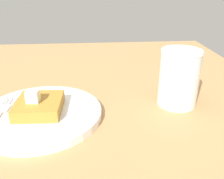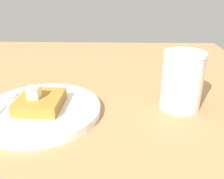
% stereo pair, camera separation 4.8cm
% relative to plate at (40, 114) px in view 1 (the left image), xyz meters
% --- Properties ---
extents(table_surface, '(1.17, 1.17, 0.02)m').
position_rel_plate_xyz_m(table_surface, '(-0.06, -0.01, -0.02)').
color(table_surface, '#AE7D4E').
rests_on(table_surface, ground).
extents(plate, '(0.23, 0.23, 0.01)m').
position_rel_plate_xyz_m(plate, '(0.00, 0.00, 0.00)').
color(plate, white).
rests_on(plate, table_surface).
extents(toast_slice_center, '(0.08, 0.09, 0.02)m').
position_rel_plate_xyz_m(toast_slice_center, '(0.00, -0.00, 0.02)').
color(toast_slice_center, '#AB762C').
rests_on(toast_slice_center, plate).
extents(butter_pat_primary, '(0.02, 0.02, 0.02)m').
position_rel_plate_xyz_m(butter_pat_primary, '(-0.01, -0.01, 0.04)').
color(butter_pat_primary, '#F8EDC2').
rests_on(butter_pat_primary, toast_slice_center).
extents(syrup_jar, '(0.08, 0.08, 0.11)m').
position_rel_plate_xyz_m(syrup_jar, '(0.27, 0.04, 0.04)').
color(syrup_jar, '#4B210D').
rests_on(syrup_jar, table_surface).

